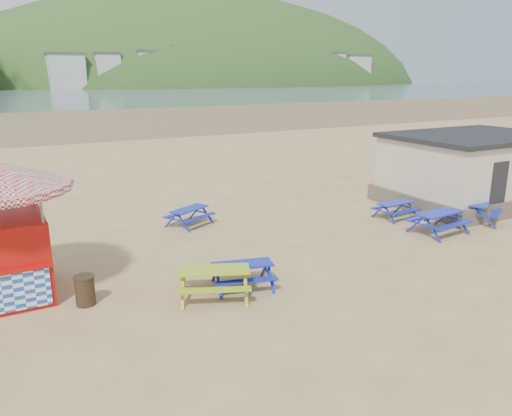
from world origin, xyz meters
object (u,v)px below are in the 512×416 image
litter_bin (85,290)px  picnic_table_yellow (214,283)px  amenity_block (472,169)px  picnic_table_blue_a (190,217)px

litter_bin → picnic_table_yellow: bearing=-20.0°
picnic_table_yellow → amenity_block: size_ratio=0.31×
picnic_table_blue_a → litter_bin: litter_bin is taller
litter_bin → amenity_block: 17.76m
litter_bin → picnic_table_blue_a: bearing=47.2°
picnic_table_blue_a → picnic_table_yellow: bearing=-132.8°
picnic_table_blue_a → picnic_table_yellow: picnic_table_yellow is taller
picnic_table_blue_a → litter_bin: bearing=-160.3°
picnic_table_yellow → amenity_block: (14.42, 3.68, 1.17)m
litter_bin → amenity_block: size_ratio=0.11×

